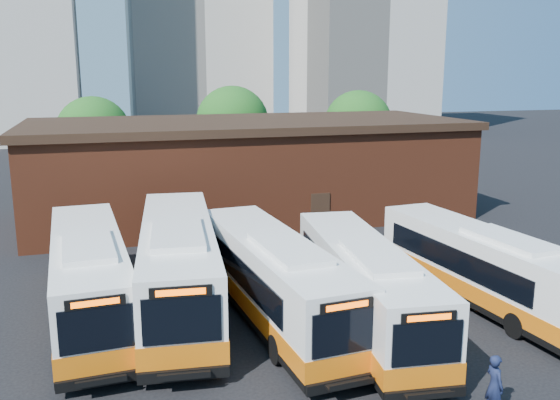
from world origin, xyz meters
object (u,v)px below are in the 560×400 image
object	(u,v)px
bus_farwest	(89,279)
bus_west	(178,268)
transit_worker	(494,385)
bus_mideast	(364,288)
bus_east	(482,269)
bus_midwest	(274,282)

from	to	relation	value
bus_farwest	bus_west	size ratio (longest dim) A/B	0.93
transit_worker	bus_mideast	bearing A→B (deg)	8.53
transit_worker	bus_east	bearing A→B (deg)	-32.52
bus_farwest	bus_west	distance (m)	3.48
bus_west	bus_midwest	world-z (taller)	bus_west
bus_midwest	transit_worker	world-z (taller)	bus_midwest
bus_west	bus_midwest	distance (m)	4.12
bus_west	bus_east	bearing A→B (deg)	-8.28
bus_mideast	transit_worker	bearing A→B (deg)	-74.99
bus_east	transit_worker	distance (m)	8.73
bus_farwest	bus_mideast	distance (m)	10.68
bus_west	transit_worker	world-z (taller)	bus_west
bus_mideast	bus_east	size ratio (longest dim) A/B	1.02
bus_farwest	bus_midwest	distance (m)	7.26
bus_mideast	bus_east	world-z (taller)	bus_mideast
transit_worker	bus_west	bearing A→B (deg)	35.85
bus_east	bus_midwest	bearing A→B (deg)	169.65
bus_farwest	transit_worker	xyz separation A→B (m)	(10.95, -10.47, -0.66)
bus_west	bus_mideast	xyz separation A→B (m)	(6.51, -3.79, -0.20)
bus_farwest	bus_east	world-z (taller)	bus_farwest
bus_mideast	bus_west	bearing A→B (deg)	156.61
bus_mideast	bus_east	xyz separation A→B (m)	(5.69, 0.64, -0.03)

